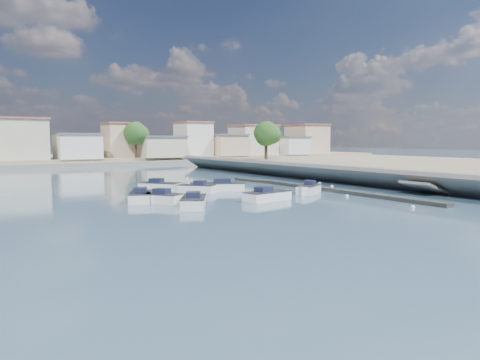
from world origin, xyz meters
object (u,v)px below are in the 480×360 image
(motorboat_f, at_px, (195,189))
(motorboat_h, at_px, (269,196))
(motorboat_c, at_px, (214,187))
(motorboat_a, at_px, (155,199))
(motorboat_g, at_px, (162,187))
(motorboat_e, at_px, (194,202))
(motorboat_b, at_px, (141,197))
(motorboat_d, at_px, (308,190))

(motorboat_f, bearing_deg, motorboat_h, -71.31)
(motorboat_h, bearing_deg, motorboat_c, 91.78)
(motorboat_a, distance_m, motorboat_g, 10.05)
(motorboat_e, height_order, motorboat_f, same)
(motorboat_g, bearing_deg, motorboat_f, -63.38)
(motorboat_a, distance_m, motorboat_b, 1.92)
(motorboat_c, bearing_deg, motorboat_d, -47.78)
(motorboat_d, xyz_separation_m, motorboat_g, (-11.44, 10.53, 0.00))
(motorboat_a, height_order, motorboat_c, same)
(motorboat_d, distance_m, motorboat_g, 15.55)
(motorboat_b, xyz_separation_m, motorboat_g, (5.00, 7.23, 0.00))
(motorboat_a, height_order, motorboat_h, same)
(motorboat_a, bearing_deg, motorboat_e, -63.57)
(motorboat_a, xyz_separation_m, motorboat_c, (9.05, 5.98, 0.00))
(motorboat_h, bearing_deg, motorboat_b, 150.71)
(motorboat_c, bearing_deg, motorboat_h, -88.22)
(motorboat_a, xyz_separation_m, motorboat_e, (1.86, -3.74, -0.00))
(motorboat_f, height_order, motorboat_g, same)
(motorboat_e, distance_m, motorboat_f, 9.95)
(motorboat_g, bearing_deg, motorboat_c, -33.31)
(motorboat_a, height_order, motorboat_b, same)
(motorboat_d, relative_size, motorboat_e, 0.82)
(motorboat_c, xyz_separation_m, motorboat_h, (0.30, -9.75, -0.00))
(motorboat_e, xyz_separation_m, motorboat_g, (2.52, 12.78, 0.00))
(motorboat_a, bearing_deg, motorboat_g, 64.17)
(motorboat_e, relative_size, motorboat_h, 0.94)
(motorboat_e, xyz_separation_m, motorboat_f, (4.47, 8.89, -0.00))
(motorboat_d, xyz_separation_m, motorboat_h, (-6.47, -2.29, 0.00))
(motorboat_d, distance_m, motorboat_e, 14.14)
(motorboat_f, bearing_deg, motorboat_c, 16.94)
(motorboat_a, bearing_deg, motorboat_c, 33.46)
(motorboat_a, bearing_deg, motorboat_d, -5.36)
(motorboat_f, distance_m, motorboat_h, 9.42)
(motorboat_d, height_order, motorboat_e, same)
(motorboat_c, bearing_deg, motorboat_g, 146.69)
(motorboat_a, height_order, motorboat_e, same)
(motorboat_b, relative_size, motorboat_g, 1.08)
(motorboat_c, height_order, motorboat_g, same)
(motorboat_d, bearing_deg, motorboat_c, 132.22)
(motorboat_a, distance_m, motorboat_d, 15.89)
(motorboat_g, distance_m, motorboat_h, 13.75)
(motorboat_c, xyz_separation_m, motorboat_f, (-2.72, -0.83, -0.00))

